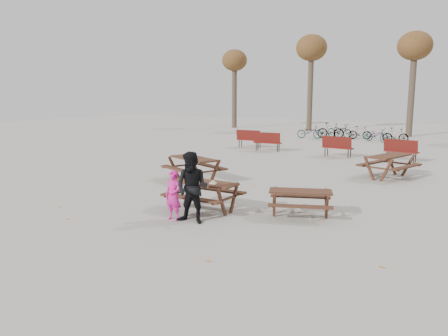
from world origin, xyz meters
The scene contains 14 objects.
ground centered at (0.00, 0.00, 0.00)m, with size 80.00×80.00×0.00m, color gray.
main_picnic_table centered at (0.00, 0.00, 0.59)m, with size 1.80×1.45×0.78m.
food_tray centered at (0.36, -0.10, 0.79)m, with size 0.18×0.11×0.04m, color silver.
bread_roll centered at (0.36, -0.10, 0.83)m, with size 0.14×0.06×0.05m, color tan.
soda_bottle centered at (0.08, -0.22, 0.85)m, with size 0.07×0.07×0.17m.
child centered at (-0.12, -1.14, 0.62)m, with size 0.45×0.30×1.24m, color #E31C93.
adult centered at (0.42, -1.09, 0.86)m, with size 0.84×0.65×1.73m, color black.
picnic_table_east centered at (2.39, 0.82, 0.34)m, with size 1.56×1.26×0.67m, color #361E13, non-canonical shape.
picnic_table_north centered at (-2.54, 3.02, 0.42)m, with size 1.97×1.59×0.85m, color #361E13, non-canonical shape.
picnic_table_far centered at (3.18, 7.37, 0.42)m, with size 1.97×1.58×0.85m, color #361E13, non-canonical shape.
park_bench_row centered at (-1.73, 11.99, 0.52)m, with size 9.98×1.56×1.03m.
bicycle_row centered at (-2.22, 20.25, 0.48)m, with size 7.34×2.40×1.08m.
tree_row centered at (0.90, 25.15, 6.19)m, with size 32.17×3.52×8.26m.
fallen_leaves centered at (0.50, 2.50, 0.00)m, with size 11.00×11.00×0.01m, color #CB7430, non-canonical shape.
Camera 1 is at (6.48, -9.28, 3.08)m, focal length 35.00 mm.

